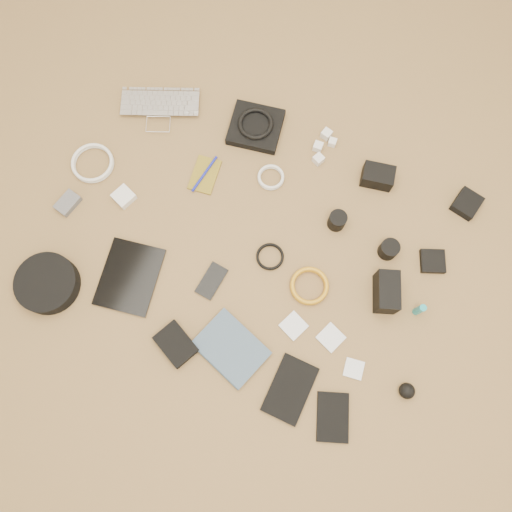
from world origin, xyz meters
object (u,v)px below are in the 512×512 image
at_px(laptop, 160,113).
at_px(headphone_case, 47,283).
at_px(dslr_camera, 378,176).
at_px(phone, 212,281).
at_px(tablet, 130,277).
at_px(paperback, 214,367).

bearing_deg(laptop, headphone_case, -116.34).
bearing_deg(dslr_camera, laptop, 174.31).
xyz_separation_m(laptop, phone, (0.47, -0.49, -0.01)).
bearing_deg(headphone_case, laptop, 88.39).
relative_size(tablet, paperback, 1.12).
distance_m(laptop, tablet, 0.64).
height_order(laptop, paperback, laptop).
height_order(tablet, headphone_case, headphone_case).
bearing_deg(headphone_case, dslr_camera, 44.67).
bearing_deg(headphone_case, phone, 27.19).
bearing_deg(headphone_case, tablet, 31.76).
bearing_deg(tablet, paperback, -31.57).
bearing_deg(paperback, laptop, 56.47).
xyz_separation_m(dslr_camera, phone, (-0.37, -0.60, -0.03)).
height_order(laptop, dslr_camera, dslr_camera).
relative_size(dslr_camera, paperback, 0.51).
bearing_deg(dslr_camera, headphone_case, -148.11).
bearing_deg(phone, dslr_camera, 62.30).
distance_m(laptop, dslr_camera, 0.84).
height_order(tablet, phone, tablet).
height_order(dslr_camera, phone, dslr_camera).
distance_m(tablet, headphone_case, 0.27).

